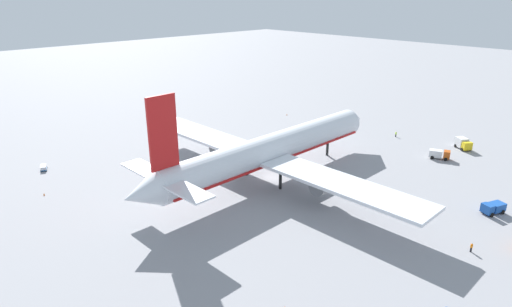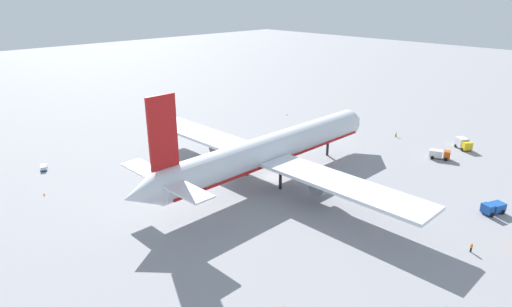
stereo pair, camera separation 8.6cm
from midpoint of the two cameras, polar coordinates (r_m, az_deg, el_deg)
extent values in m
plane|color=gray|center=(105.41, 2.07, -3.18)|extent=(600.00, 600.00, 0.00)
cylinder|color=silver|center=(102.64, 2.13, 0.65)|extent=(62.64, 7.84, 7.07)
cone|color=silver|center=(128.46, 12.66, 4.27)|extent=(5.74, 7.00, 6.93)
cone|color=silver|center=(82.71, -14.75, -5.15)|extent=(7.15, 6.80, 6.72)
cube|color=red|center=(81.50, -12.07, 2.66)|extent=(6.01, 0.57, 13.95)
cube|color=silver|center=(89.86, -14.30, -2.01)|extent=(4.54, 11.58, 0.36)
cube|color=silver|center=(79.21, -9.18, -4.75)|extent=(4.54, 11.58, 0.36)
cube|color=silver|center=(116.51, -6.86, 2.41)|extent=(9.46, 37.14, 0.70)
cylinder|color=slate|center=(113.68, -4.69, 0.87)|extent=(4.80, 3.69, 3.64)
cube|color=silver|center=(88.06, 11.21, -3.98)|extent=(9.46, 37.14, 0.70)
cylinder|color=slate|center=(92.60, 8.64, -4.07)|extent=(4.68, 3.83, 3.77)
cylinder|color=black|center=(120.47, 9.26, 0.67)|extent=(0.70, 0.70, 3.94)
cylinder|color=black|center=(106.20, -1.24, -1.83)|extent=(0.70, 0.70, 3.94)
cylinder|color=black|center=(99.09, 3.17, -3.56)|extent=(0.70, 0.70, 3.94)
cube|color=red|center=(103.31, 2.11, -0.37)|extent=(60.13, 7.46, 0.50)
cube|color=yellow|center=(135.58, 25.78, 0.89)|extent=(2.88, 2.63, 2.13)
cube|color=silver|center=(137.60, 25.17, 1.36)|extent=(3.79, 3.96, 2.58)
cube|color=black|center=(135.01, 25.93, 1.03)|extent=(1.75, 1.24, 0.94)
cylinder|color=black|center=(136.72, 26.10, 0.52)|extent=(0.76, 0.91, 0.90)
cylinder|color=black|center=(135.33, 25.24, 0.46)|extent=(0.76, 0.91, 0.90)
cylinder|color=black|center=(139.18, 25.37, 0.97)|extent=(0.76, 0.91, 0.90)
cylinder|color=black|center=(137.81, 24.52, 0.92)|extent=(0.76, 0.91, 0.90)
cube|color=#BF4C14|center=(126.49, 23.58, -0.13)|extent=(2.61, 2.29, 1.96)
cube|color=silver|center=(126.43, 22.33, 0.02)|extent=(3.27, 3.80, 1.87)
cube|color=black|center=(126.36, 23.86, 0.05)|extent=(1.71, 0.80, 0.86)
cylinder|color=black|center=(127.84, 23.45, -0.37)|extent=(0.63, 0.95, 0.90)
cylinder|color=black|center=(125.79, 23.44, -0.70)|extent=(0.63, 0.95, 0.90)
cylinder|color=black|center=(127.75, 21.99, -0.17)|extent=(0.63, 0.95, 0.90)
cylinder|color=black|center=(125.70, 21.95, -0.49)|extent=(0.63, 0.95, 0.90)
cube|color=#194CA5|center=(99.54, 27.89, -6.36)|extent=(2.14, 2.60, 1.84)
cube|color=#194CA5|center=(101.52, 28.82, -6.08)|extent=(3.59, 3.14, 1.63)
cube|color=black|center=(98.98, 27.74, -6.19)|extent=(0.73, 1.79, 0.81)
cylinder|color=black|center=(99.44, 28.34, -7.06)|extent=(0.95, 0.60, 0.90)
cylinder|color=black|center=(100.63, 27.37, -6.57)|extent=(0.95, 0.60, 0.90)
cylinder|color=black|center=(101.75, 29.45, -6.66)|extent=(0.95, 0.60, 0.90)
cylinder|color=black|center=(102.91, 28.49, -6.18)|extent=(0.95, 0.60, 0.90)
cube|color=#26598C|center=(122.05, -25.94, -1.81)|extent=(2.37, 3.26, 0.15)
cylinder|color=#333338|center=(123.71, -25.91, -1.52)|extent=(0.29, 0.59, 0.08)
cube|color=silver|center=(121.88, -25.97, -1.60)|extent=(2.07, 2.77, 0.81)
cylinder|color=black|center=(123.18, -26.24, -1.70)|extent=(0.26, 0.42, 0.40)
cylinder|color=black|center=(123.07, -25.59, -1.61)|extent=(0.26, 0.42, 0.40)
cylinder|color=black|center=(121.08, -26.27, -2.07)|extent=(0.26, 0.42, 0.40)
cylinder|color=black|center=(120.97, -25.62, -1.99)|extent=(0.26, 0.42, 0.40)
cylinder|color=black|center=(85.57, 26.17, -11.17)|extent=(0.45, 0.45, 0.84)
cylinder|color=orange|center=(85.21, 26.25, -10.74)|extent=(0.56, 0.56, 0.63)
sphere|color=tan|center=(85.00, 26.30, -10.50)|extent=(0.23, 0.23, 0.23)
cylinder|color=black|center=(141.17, 17.73, 2.25)|extent=(0.42, 0.42, 0.82)
cylinder|color=#B2F219|center=(140.96, 17.76, 2.52)|extent=(0.52, 0.52, 0.61)
sphere|color=beige|center=(140.84, 17.78, 2.69)|extent=(0.22, 0.22, 0.22)
cone|color=orange|center=(107.21, -25.91, -4.79)|extent=(0.36, 0.36, 0.55)
cone|color=orange|center=(158.48, 4.02, 5.09)|extent=(0.36, 0.36, 0.55)
camera|label=1|loc=(0.04, -90.02, -0.01)|focal=30.71mm
camera|label=2|loc=(0.04, 89.98, 0.01)|focal=30.71mm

